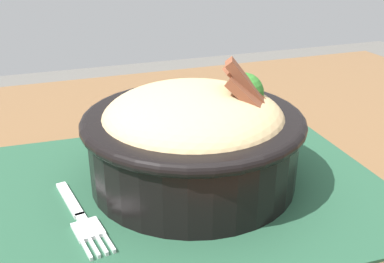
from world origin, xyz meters
name	(u,v)px	position (x,y,z in m)	size (l,w,h in m)	color
table	(182,240)	(0.00, 0.00, 0.63)	(1.09, 0.78, 0.70)	brown
placemat	(153,193)	(0.03, 0.01, 0.70)	(0.44, 0.29, 0.00)	#1E422D
bowl	(193,133)	(-0.01, 0.00, 0.75)	(0.21, 0.21, 0.12)	black
fork	(81,218)	(0.10, 0.03, 0.71)	(0.04, 0.12, 0.00)	silver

